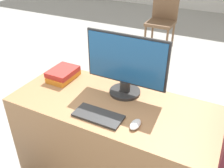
{
  "coord_description": "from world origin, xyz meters",
  "views": [
    {
      "loc": [
        0.63,
        -0.92,
        1.72
      ],
      "look_at": [
        0.01,
        0.28,
        0.91
      ],
      "focal_mm": 40.0,
      "sensor_mm": 36.0,
      "label": 1
    }
  ],
  "objects_px": {
    "monitor": "(126,65)",
    "mouse": "(135,124)",
    "far_chair": "(163,17)",
    "keyboard": "(98,116)",
    "book_stack": "(63,74)"
  },
  "relations": [
    {
      "from": "keyboard",
      "to": "far_chair",
      "type": "relative_size",
      "value": 0.33
    },
    {
      "from": "book_stack",
      "to": "far_chair",
      "type": "distance_m",
      "value": 2.78
    },
    {
      "from": "keyboard",
      "to": "book_stack",
      "type": "distance_m",
      "value": 0.57
    },
    {
      "from": "book_stack",
      "to": "far_chair",
      "type": "bearing_deg",
      "value": 90.56
    },
    {
      "from": "keyboard",
      "to": "far_chair",
      "type": "height_order",
      "value": "far_chair"
    },
    {
      "from": "monitor",
      "to": "far_chair",
      "type": "xyz_separation_m",
      "value": [
        -0.55,
        2.73,
        -0.43
      ]
    },
    {
      "from": "mouse",
      "to": "far_chair",
      "type": "xyz_separation_m",
      "value": [
        -0.76,
        3.04,
        -0.23
      ]
    },
    {
      "from": "keyboard",
      "to": "mouse",
      "type": "relative_size",
      "value": 2.89
    },
    {
      "from": "monitor",
      "to": "mouse",
      "type": "relative_size",
      "value": 5.37
    },
    {
      "from": "keyboard",
      "to": "book_stack",
      "type": "bearing_deg",
      "value": 148.74
    },
    {
      "from": "mouse",
      "to": "book_stack",
      "type": "height_order",
      "value": "book_stack"
    },
    {
      "from": "mouse",
      "to": "book_stack",
      "type": "xyz_separation_m",
      "value": [
        -0.73,
        0.27,
        0.03
      ]
    },
    {
      "from": "mouse",
      "to": "monitor",
      "type": "bearing_deg",
      "value": 124.24
    },
    {
      "from": "monitor",
      "to": "mouse",
      "type": "xyz_separation_m",
      "value": [
        0.21,
        -0.31,
        -0.21
      ]
    },
    {
      "from": "mouse",
      "to": "far_chair",
      "type": "height_order",
      "value": "far_chair"
    }
  ]
}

